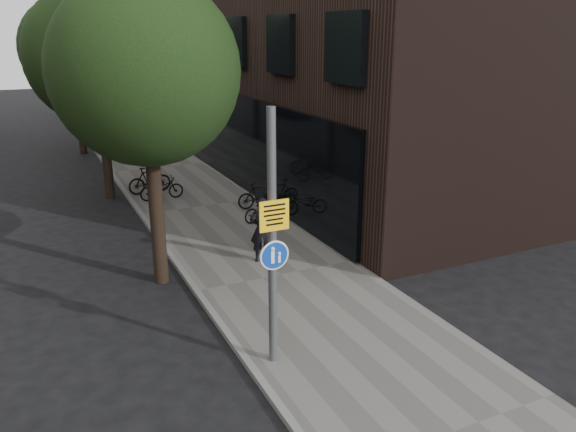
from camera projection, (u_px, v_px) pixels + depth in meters
ground at (336, 341)px, 11.74m from camera, size 120.00×120.00×0.00m
sidewalk at (204, 207)px, 20.39m from camera, size 4.50×60.00×0.12m
curb_edge at (142, 215)px, 19.48m from camera, size 0.15×60.00×0.13m
street_tree_near at (148, 79)px, 13.07m from camera, size 4.40×4.40×7.50m
street_tree_mid at (98, 61)px, 20.36m from camera, size 5.00×5.00×7.80m
street_tree_far at (73, 52)px, 28.07m from camera, size 5.00×5.00×7.80m
signpost at (272, 241)px, 10.11m from camera, size 0.56×0.16×4.87m
pedestrian at (262, 230)px, 15.23m from camera, size 0.79×0.67×1.83m
parked_bike_facade_near at (264, 209)px, 18.67m from camera, size 1.62×0.88×0.81m
parked_bike_facade_far at (259, 195)px, 19.96m from camera, size 1.59×0.52×0.94m
parked_bike_curb_near at (161, 188)px, 20.99m from camera, size 1.65×0.62×0.86m
parked_bike_curb_far at (150, 180)px, 21.82m from camera, size 1.77×0.73×1.03m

